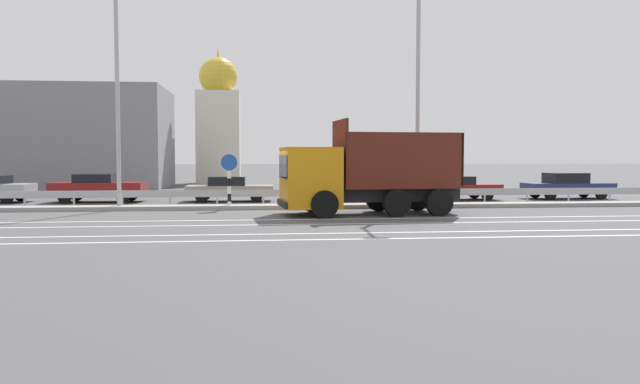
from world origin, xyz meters
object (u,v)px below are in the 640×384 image
parked_car_6 (455,187)px  street_lamp_2 (419,89)px  parked_car_3 (99,188)px  church_tower (219,122)px  dump_truck (347,180)px  median_road_sign (229,180)px  parked_car_5 (349,187)px  street_lamp_1 (116,85)px  parked_car_4 (229,188)px  parked_car_7 (567,186)px

parked_car_6 → street_lamp_2: bearing=-37.3°
parked_car_3 → parked_car_6: (18.30, -0.28, -0.08)m
street_lamp_2 → church_tower: 28.55m
street_lamp_2 → parked_car_6: 7.31m
street_lamp_2 → parked_car_6: bearing=55.1°
street_lamp_2 → dump_truck: bearing=-140.6°
median_road_sign → parked_car_5: 7.86m
street_lamp_2 → parked_car_5: 7.23m
parked_car_5 → parked_car_6: bearing=84.8°
median_road_sign → church_tower: size_ratio=0.21×
parked_car_6 → parked_car_5: bearing=-96.6°
street_lamp_1 → parked_car_4: bearing=47.1°
parked_car_3 → parked_car_5: 12.72m
dump_truck → median_road_sign: dump_truck is taller
median_road_sign → parked_car_7: size_ratio=0.51×
parked_car_4 → parked_car_6: size_ratio=0.95×
street_lamp_1 → parked_car_6: (16.28, 4.69, -4.65)m
street_lamp_1 → parked_car_3: street_lamp_1 is taller
dump_truck → median_road_sign: size_ratio=2.98×
dump_truck → parked_car_4: size_ratio=1.64×
dump_truck → parked_car_7: dump_truck is taller
street_lamp_1 → parked_car_5: size_ratio=2.40×
median_road_sign → parked_car_4: size_ratio=0.55×
parked_car_7 → church_tower: 29.82m
street_lamp_2 → parked_car_7: (9.56, 4.85, -4.59)m
median_road_sign → parked_car_5: size_ratio=0.61×
street_lamp_2 → parked_car_7: bearing=26.9°
church_tower → parked_car_6: bearing=-58.4°
dump_truck → street_lamp_1: (-9.39, 2.96, 3.95)m
church_tower → median_road_sign: bearing=-85.8°
street_lamp_1 → parked_car_6: street_lamp_1 is taller
median_road_sign → church_tower: 26.95m
street_lamp_2 → parked_car_7: street_lamp_2 is taller
parked_car_4 → parked_car_7: (18.13, 0.08, 0.05)m
dump_truck → parked_car_3: bearing=50.3°
parked_car_3 → street_lamp_1: bearing=24.1°
parked_car_5 → parked_car_6: (5.58, -0.40, -0.02)m
dump_truck → street_lamp_1: bearing=67.6°
parked_car_7 → parked_car_6: bearing=-90.6°
street_lamp_2 → church_tower: church_tower is taller
street_lamp_2 → parked_car_6: size_ratio=2.05×
parked_car_3 → church_tower: size_ratio=0.39×
street_lamp_2 → parked_car_5: size_ratio=2.38×
street_lamp_1 → street_lamp_2: 13.06m
street_lamp_1 → parked_car_6: bearing=16.1°
parked_car_4 → parked_car_6: (11.80, -0.14, -0.00)m
median_road_sign → parked_car_5: bearing=39.7°
parked_car_5 → median_road_sign: bearing=-51.3°
parked_car_3 → parked_car_7: 24.63m
street_lamp_1 → parked_car_7: size_ratio=2.01×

